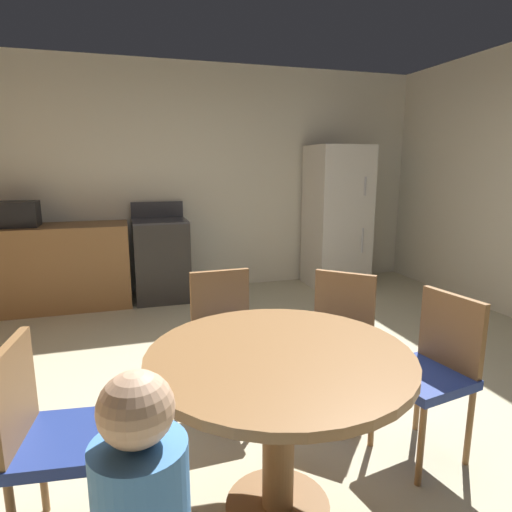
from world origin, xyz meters
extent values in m
plane|color=beige|center=(0.00, 0.00, 0.00)|extent=(14.00, 14.00, 0.00)
cube|color=silver|center=(0.00, 3.14, 1.35)|extent=(6.16, 0.12, 2.70)
cube|color=olive|center=(-1.77, 2.74, 0.45)|extent=(2.01, 0.60, 0.90)
cube|color=#2D2B28|center=(-0.42, 2.74, 0.45)|extent=(0.60, 0.60, 0.90)
cube|color=#38383D|center=(-0.42, 2.74, 0.91)|extent=(0.60, 0.60, 0.02)
cube|color=#38383D|center=(-0.42, 3.02, 1.01)|extent=(0.60, 0.04, 0.18)
cube|color=silver|center=(1.76, 2.69, 0.88)|extent=(0.68, 0.66, 1.76)
cylinder|color=#B2B2B7|center=(1.94, 2.35, 1.28)|extent=(0.02, 0.02, 0.22)
cylinder|color=#B2B2B7|center=(1.94, 2.35, 0.63)|extent=(0.02, 0.02, 0.30)
cube|color=black|center=(-1.87, 2.74, 1.03)|extent=(0.44, 0.32, 0.26)
cylinder|color=olive|center=(-0.21, -0.64, 0.01)|extent=(0.47, 0.47, 0.03)
cylinder|color=olive|center=(-0.21, -0.64, 0.36)|extent=(0.14, 0.14, 0.72)
cylinder|color=olive|center=(-0.21, -0.64, 0.74)|extent=(1.12, 1.12, 0.04)
cylinder|color=olive|center=(-0.06, 0.05, 0.21)|extent=(0.03, 0.03, 0.43)
cylinder|color=olive|center=(-0.40, 0.04, 0.21)|extent=(0.03, 0.03, 0.43)
cylinder|color=olive|center=(-0.07, 0.39, 0.21)|extent=(0.03, 0.03, 0.43)
cylinder|color=olive|center=(-0.41, 0.38, 0.21)|extent=(0.03, 0.03, 0.43)
cube|color=navy|center=(-0.24, 0.21, 0.45)|extent=(0.41, 0.41, 0.05)
cube|color=olive|center=(-0.24, 0.39, 0.66)|extent=(0.38, 0.05, 0.42)
cylinder|color=olive|center=(0.38, -0.26, 0.21)|extent=(0.03, 0.03, 0.43)
cylinder|color=olive|center=(0.13, -0.02, 0.21)|extent=(0.03, 0.03, 0.43)
cylinder|color=olive|center=(0.61, -0.01, 0.21)|extent=(0.03, 0.03, 0.43)
cylinder|color=olive|center=(0.37, 0.22, 0.21)|extent=(0.03, 0.03, 0.43)
cube|color=navy|center=(0.37, -0.02, 0.45)|extent=(0.57, 0.57, 0.05)
cube|color=olive|center=(0.50, 0.11, 0.66)|extent=(0.30, 0.29, 0.42)
cylinder|color=olive|center=(-0.87, -0.39, 0.21)|extent=(0.03, 0.03, 0.43)
cylinder|color=olive|center=(-1.21, -0.35, 0.21)|extent=(0.03, 0.03, 0.43)
cube|color=navy|center=(-1.06, -0.54, 0.45)|extent=(0.45, 0.45, 0.05)
cube|color=olive|center=(-1.24, -0.52, 0.66)|extent=(0.08, 0.38, 0.42)
cylinder|color=olive|center=(0.49, -0.69, 0.21)|extent=(0.03, 0.03, 0.43)
cylinder|color=olive|center=(0.44, -0.36, 0.21)|extent=(0.03, 0.03, 0.43)
cylinder|color=olive|center=(0.83, -0.64, 0.21)|extent=(0.03, 0.03, 0.43)
cylinder|color=olive|center=(0.77, -0.30, 0.21)|extent=(0.03, 0.03, 0.43)
cube|color=navy|center=(0.63, -0.50, 0.45)|extent=(0.46, 0.46, 0.05)
cube|color=olive|center=(0.81, -0.47, 0.66)|extent=(0.10, 0.38, 0.42)
sphere|color=#D6A884|center=(-0.80, -1.34, 1.00)|extent=(0.17, 0.17, 0.17)
camera|label=1|loc=(-0.80, -2.23, 1.52)|focal=30.53mm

